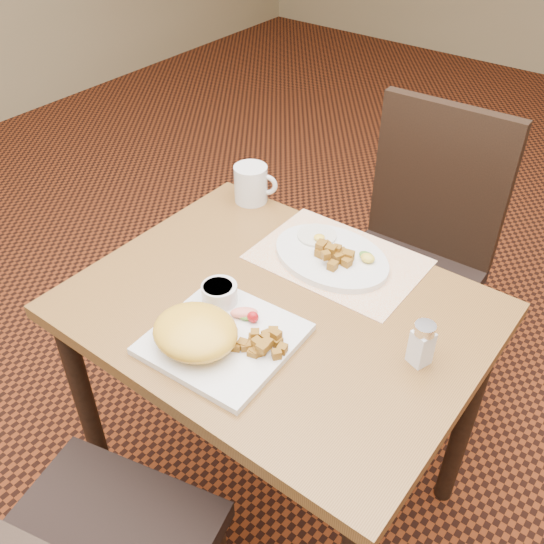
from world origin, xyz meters
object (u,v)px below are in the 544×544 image
(salt_shaker, at_px, (422,343))
(coffee_mug, at_px, (252,184))
(plate_oval, at_px, (331,257))
(plate_square, at_px, (224,339))
(chair_far, at_px, (415,248))
(table, at_px, (277,340))

(salt_shaker, bearing_deg, coffee_mug, 157.03)
(plate_oval, bearing_deg, plate_square, -93.61)
(plate_oval, height_order, coffee_mug, coffee_mug)
(chair_far, height_order, plate_square, chair_far)
(table, bearing_deg, plate_square, -96.80)
(table, distance_m, plate_square, 0.20)
(salt_shaker, height_order, coffee_mug, coffee_mug)
(table, height_order, plate_oval, plate_oval)
(plate_oval, bearing_deg, table, -91.17)
(table, bearing_deg, chair_far, 86.85)
(table, relative_size, plate_oval, 2.96)
(plate_oval, bearing_deg, coffee_mug, 163.01)
(salt_shaker, bearing_deg, plate_square, -150.58)
(table, relative_size, coffee_mug, 7.61)
(coffee_mug, bearing_deg, table, -43.80)
(chair_far, xyz_separation_m, plate_oval, (-0.03, -0.46, 0.22))
(plate_oval, bearing_deg, chair_far, 85.92)
(plate_oval, height_order, salt_shaker, salt_shaker)
(chair_far, distance_m, coffee_mug, 0.57)
(table, distance_m, plate_oval, 0.24)
(table, height_order, chair_far, chair_far)
(table, bearing_deg, plate_oval, 88.83)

